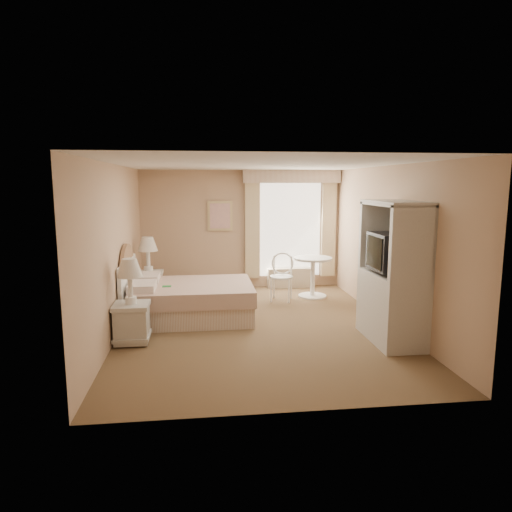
{
  "coord_description": "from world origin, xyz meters",
  "views": [
    {
      "loc": [
        -0.86,
        -6.85,
        2.22
      ],
      "look_at": [
        0.01,
        0.3,
        1.07
      ],
      "focal_mm": 32.0,
      "sensor_mm": 36.0,
      "label": 1
    }
  ],
  "objects": [
    {
      "name": "framed_art",
      "position": [
        -0.45,
        2.71,
        1.55
      ],
      "size": [
        0.52,
        0.04,
        0.62
      ],
      "color": "tan",
      "rests_on": "room"
    },
    {
      "name": "round_table",
      "position": [
        1.32,
        1.75,
        0.53
      ],
      "size": [
        0.75,
        0.75,
        0.79
      ],
      "color": "white",
      "rests_on": "room"
    },
    {
      "name": "room",
      "position": [
        0.0,
        0.0,
        1.25
      ],
      "size": [
        4.21,
        5.51,
        2.51
      ],
      "color": "brown",
      "rests_on": "ground"
    },
    {
      "name": "nightstand_near",
      "position": [
        -1.84,
        -0.53,
        0.45
      ],
      "size": [
        0.49,
        0.49,
        1.18
      ],
      "color": "silver",
      "rests_on": "room"
    },
    {
      "name": "window",
      "position": [
        1.05,
        2.65,
        1.34
      ],
      "size": [
        2.05,
        0.22,
        2.51
      ],
      "color": "white",
      "rests_on": "room"
    },
    {
      "name": "nightstand_far",
      "position": [
        -1.84,
        1.71,
        0.46
      ],
      "size": [
        0.51,
        0.51,
        1.22
      ],
      "color": "silver",
      "rests_on": "room"
    },
    {
      "name": "armoire",
      "position": [
        1.81,
        -0.87,
        0.82
      ],
      "size": [
        0.6,
        1.19,
        1.99
      ],
      "color": "silver",
      "rests_on": "room"
    },
    {
      "name": "cafe_chair",
      "position": [
        0.67,
        1.6,
        0.53
      ],
      "size": [
        0.55,
        0.55,
        0.91
      ],
      "rotation": [
        0.0,
        0.0,
        -0.32
      ],
      "color": "white",
      "rests_on": "room"
    },
    {
      "name": "bed",
      "position": [
        -1.13,
        0.58,
        0.33
      ],
      "size": [
        2.05,
        1.53,
        1.36
      ],
      "color": "tan",
      "rests_on": "room"
    }
  ]
}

